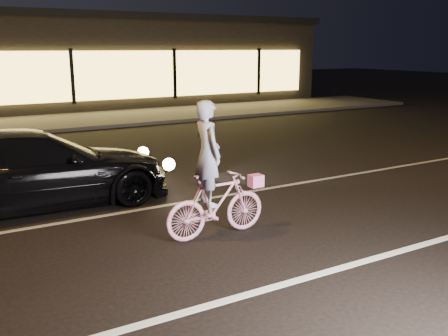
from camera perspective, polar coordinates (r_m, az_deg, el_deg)
ground at (r=8.06m, az=9.19°, el=-6.40°), size 90.00×90.00×0.00m
lane_stripe_near at (r=7.05m, az=16.97°, el=-9.81°), size 60.00×0.12×0.01m
lane_stripe_far at (r=9.61m, az=1.69°, el=-2.90°), size 60.00×0.10×0.01m
sidewalk at (r=19.64m, az=-15.42°, el=5.30°), size 30.00×4.00×0.12m
storefront at (r=25.28m, az=-19.26°, el=11.54°), size 25.40×8.42×4.20m
cyclist at (r=7.27m, az=-1.15°, el=-2.47°), size 1.61×0.56×2.03m
sedan at (r=9.21m, az=-20.91°, el=-0.15°), size 4.78×2.00×1.37m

